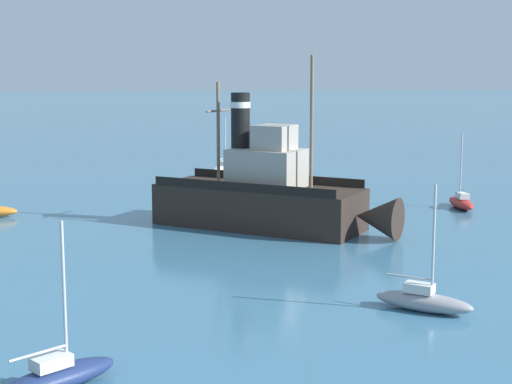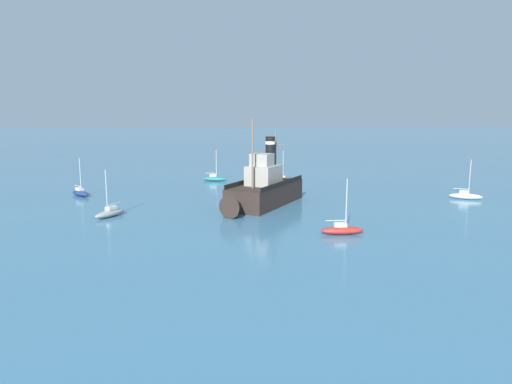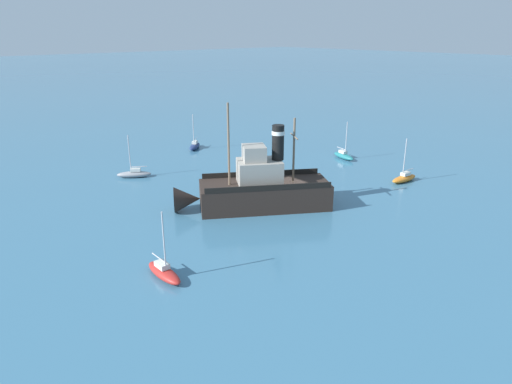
{
  "view_description": "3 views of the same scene",
  "coord_description": "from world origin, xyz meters",
  "px_view_note": "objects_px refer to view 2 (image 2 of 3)",
  "views": [
    {
      "loc": [
        46.09,
        -2.25,
        9.09
      ],
      "look_at": [
        -1.22,
        1.94,
        1.68
      ],
      "focal_mm": 55.0,
      "sensor_mm": 36.0,
      "label": 1
    },
    {
      "loc": [
        7.71,
        53.5,
        10.4
      ],
      "look_at": [
        2.83,
        5.65,
        2.14
      ],
      "focal_mm": 32.0,
      "sensor_mm": 36.0,
      "label": 2
    },
    {
      "loc": [
        -28.08,
        29.33,
        15.86
      ],
      "look_at": [
        0.96,
        3.29,
        1.94
      ],
      "focal_mm": 32.0,
      "sensor_mm": 36.0,
      "label": 3
    }
  ],
  "objects_px": {
    "sailboat_navy": "(80,193)",
    "old_tugboat": "(263,190)",
    "sailboat_teal": "(215,178)",
    "sailboat_orange": "(283,180)",
    "sailboat_white": "(466,196)",
    "sailboat_grey": "(110,213)",
    "sailboat_red": "(342,230)"
  },
  "relations": [
    {
      "from": "sailboat_teal",
      "to": "sailboat_white",
      "type": "relative_size",
      "value": 1.0
    },
    {
      "from": "sailboat_teal",
      "to": "sailboat_orange",
      "type": "height_order",
      "value": "same"
    },
    {
      "from": "sailboat_grey",
      "to": "sailboat_navy",
      "type": "bearing_deg",
      "value": -63.42
    },
    {
      "from": "sailboat_navy",
      "to": "old_tugboat",
      "type": "bearing_deg",
      "value": 159.59
    },
    {
      "from": "sailboat_grey",
      "to": "sailboat_orange",
      "type": "bearing_deg",
      "value": -134.89
    },
    {
      "from": "old_tugboat",
      "to": "sailboat_teal",
      "type": "bearing_deg",
      "value": -74.93
    },
    {
      "from": "old_tugboat",
      "to": "sailboat_grey",
      "type": "height_order",
      "value": "old_tugboat"
    },
    {
      "from": "sailboat_white",
      "to": "sailboat_teal",
      "type": "bearing_deg",
      "value": -31.06
    },
    {
      "from": "sailboat_teal",
      "to": "sailboat_red",
      "type": "bearing_deg",
      "value": 107.81
    },
    {
      "from": "sailboat_red",
      "to": "sailboat_white",
      "type": "bearing_deg",
      "value": -143.51
    },
    {
      "from": "sailboat_white",
      "to": "sailboat_orange",
      "type": "xyz_separation_m",
      "value": [
        20.29,
        -15.82,
        0.0
      ]
    },
    {
      "from": "sailboat_navy",
      "to": "sailboat_white",
      "type": "distance_m",
      "value": 48.5
    },
    {
      "from": "sailboat_teal",
      "to": "sailboat_orange",
      "type": "relative_size",
      "value": 1.0
    },
    {
      "from": "sailboat_navy",
      "to": "sailboat_red",
      "type": "xyz_separation_m",
      "value": [
        -27.99,
        21.86,
        0.0
      ]
    },
    {
      "from": "sailboat_teal",
      "to": "sailboat_navy",
      "type": "distance_m",
      "value": 20.73
    },
    {
      "from": "sailboat_teal",
      "to": "sailboat_white",
      "type": "bearing_deg",
      "value": 148.94
    },
    {
      "from": "old_tugboat",
      "to": "sailboat_grey",
      "type": "distance_m",
      "value": 16.9
    },
    {
      "from": "sailboat_white",
      "to": "sailboat_grey",
      "type": "relative_size",
      "value": 1.0
    },
    {
      "from": "old_tugboat",
      "to": "sailboat_red",
      "type": "bearing_deg",
      "value": 111.7
    },
    {
      "from": "old_tugboat",
      "to": "sailboat_teal",
      "type": "xyz_separation_m",
      "value": [
        5.34,
        -19.83,
        -1.4
      ]
    },
    {
      "from": "sailboat_navy",
      "to": "sailboat_grey",
      "type": "xyz_separation_m",
      "value": [
        -6.35,
        12.68,
        0.0
      ]
    },
    {
      "from": "old_tugboat",
      "to": "sailboat_red",
      "type": "height_order",
      "value": "old_tugboat"
    },
    {
      "from": "sailboat_teal",
      "to": "sailboat_red",
      "type": "height_order",
      "value": "same"
    },
    {
      "from": "old_tugboat",
      "to": "sailboat_teal",
      "type": "height_order",
      "value": "old_tugboat"
    },
    {
      "from": "old_tugboat",
      "to": "sailboat_teal",
      "type": "relative_size",
      "value": 2.84
    },
    {
      "from": "old_tugboat",
      "to": "sailboat_navy",
      "type": "relative_size",
      "value": 2.84
    },
    {
      "from": "old_tugboat",
      "to": "sailboat_navy",
      "type": "bearing_deg",
      "value": -20.41
    },
    {
      "from": "sailboat_orange",
      "to": "sailboat_red",
      "type": "bearing_deg",
      "value": 90.57
    },
    {
      "from": "sailboat_red",
      "to": "sailboat_teal",
      "type": "bearing_deg",
      "value": -72.19
    },
    {
      "from": "old_tugboat",
      "to": "sailboat_red",
      "type": "relative_size",
      "value": 2.84
    },
    {
      "from": "sailboat_red",
      "to": "sailboat_orange",
      "type": "distance_m",
      "value": 30.61
    },
    {
      "from": "old_tugboat",
      "to": "sailboat_orange",
      "type": "bearing_deg",
      "value": -106.37
    }
  ]
}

